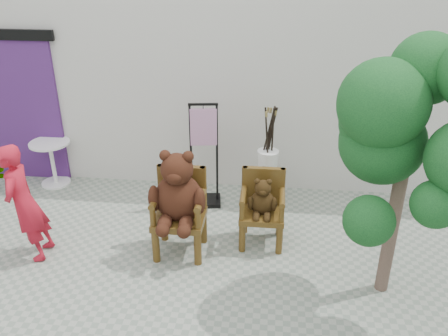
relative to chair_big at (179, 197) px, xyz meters
name	(u,v)px	position (x,y,z in m)	size (l,w,h in m)	color
ground_plane	(190,298)	(0.26, -0.83, -0.76)	(60.00, 60.00, 0.00)	gray
back_wall	(222,82)	(0.26, 2.27, 0.74)	(9.00, 1.00, 3.00)	silver
doorway	(21,107)	(-2.74, 1.75, 0.41)	(1.40, 0.11, 2.33)	#4A2163
chair_big	(179,197)	(0.00, 0.00, 0.00)	(0.67, 0.71, 1.35)	#422C0E
chair_small	(262,203)	(0.97, 0.32, -0.20)	(0.54, 0.50, 0.95)	#422C0E
person	(24,204)	(-1.76, -0.27, -0.04)	(0.53, 0.34, 1.44)	#B51628
cafe_table	(52,158)	(-2.28, 1.52, -0.32)	(0.60, 0.60, 0.70)	white
display_stand	(204,167)	(0.13, 1.19, -0.17)	(0.49, 0.41, 1.51)	black
stool_bucket	(268,162)	(1.01, 1.31, -0.11)	(0.32, 0.32, 1.45)	white
tree	(405,123)	(2.27, -0.45, 1.19)	(1.47, 1.36, 2.83)	#4B372D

